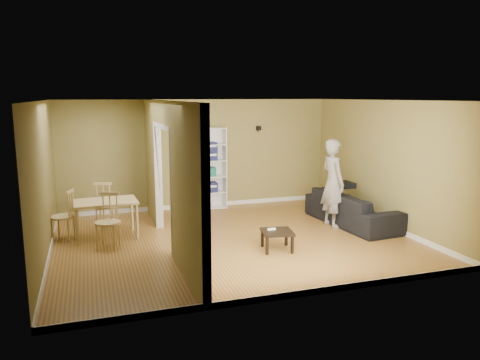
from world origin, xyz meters
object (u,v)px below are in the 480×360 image
(person, at_px, (333,176))
(coffee_table, at_px, (277,234))
(sofa, at_px, (352,204))
(dining_table, at_px, (106,205))
(chair_far, at_px, (106,205))
(chair_left, at_px, (63,215))
(bookshelf, at_px, (208,168))
(chair_near, at_px, (108,221))

(person, relative_size, coffee_table, 4.05)
(sofa, distance_m, person, 0.78)
(dining_table, height_order, chair_far, chair_far)
(sofa, bearing_deg, coffee_table, 111.75)
(chair_left, bearing_deg, bookshelf, 135.54)
(person, distance_m, bookshelf, 3.12)
(bookshelf, distance_m, chair_near, 3.45)
(dining_table, bearing_deg, chair_near, -90.02)
(sofa, relative_size, dining_table, 2.03)
(sofa, distance_m, chair_far, 5.10)
(chair_left, bearing_deg, sofa, 101.40)
(sofa, height_order, bookshelf, bookshelf)
(coffee_table, bearing_deg, chair_near, 159.49)
(sofa, bearing_deg, dining_table, 77.87)
(person, height_order, chair_near, person)
(coffee_table, xyz_separation_m, dining_table, (-2.81, 1.72, 0.34))
(bookshelf, bearing_deg, person, -48.99)
(sofa, height_order, coffee_table, sofa)
(person, height_order, chair_left, person)
(sofa, distance_m, chair_left, 5.79)
(bookshelf, height_order, chair_left, bookshelf)
(dining_table, xyz_separation_m, chair_near, (-0.00, -0.67, -0.15))
(sofa, distance_m, bookshelf, 3.50)
(coffee_table, height_order, dining_table, dining_table)
(coffee_table, bearing_deg, chair_left, 153.48)
(bookshelf, bearing_deg, chair_far, -155.54)
(coffee_table, distance_m, chair_near, 3.01)
(coffee_table, bearing_deg, bookshelf, 96.06)
(chair_far, bearing_deg, coffee_table, 154.65)
(chair_left, relative_size, chair_near, 0.97)
(person, height_order, bookshelf, person)
(bookshelf, height_order, chair_near, bookshelf)
(bookshelf, relative_size, coffee_table, 3.69)
(chair_near, bearing_deg, dining_table, 110.40)
(dining_table, relative_size, chair_far, 1.15)
(bookshelf, distance_m, dining_table, 3.01)
(bookshelf, xyz_separation_m, chair_far, (-2.42, -1.10, -0.47))
(person, relative_size, bookshelf, 1.10)
(dining_table, distance_m, chair_near, 0.68)
(sofa, relative_size, chair_near, 2.37)
(dining_table, relative_size, chair_left, 1.20)
(person, xyz_separation_m, coffee_table, (-1.68, -1.08, -0.77))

